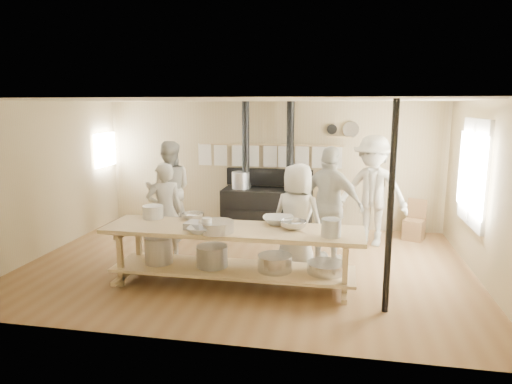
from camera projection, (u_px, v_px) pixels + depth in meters
ground at (246, 264)px, 7.35m from camera, size 7.00×7.00×0.00m
room_shell at (246, 164)px, 7.04m from camera, size 7.00×7.00×7.00m
window_right at (474, 173)px, 7.02m from camera, size 0.09×1.50×1.65m
left_opening at (105, 150)px, 9.60m from camera, size 0.00×0.90×0.90m
stove at (267, 205)px, 9.30m from camera, size 1.90×0.75×2.60m
towel_rail at (270, 153)px, 9.37m from camera, size 3.00×0.04×0.47m
back_wall_shelf at (343, 132)px, 9.06m from camera, size 0.63×0.14×0.32m
prep_table at (232, 251)px, 6.38m from camera, size 3.60×0.90×0.85m
support_post at (390, 210)px, 5.43m from camera, size 0.08×0.08×2.60m
cook_far_left at (165, 212)px, 7.47m from camera, size 0.70×0.63×1.62m
cook_left at (169, 189)px, 8.75m from camera, size 1.08×0.95×1.86m
cook_center at (297, 219)px, 6.86m from camera, size 0.95×0.78×1.68m
cook_right at (330, 206)px, 7.23m from camera, size 1.21×0.86×1.90m
cook_by_window at (372, 191)px, 8.22m from camera, size 1.46×1.12×2.00m
chair at (414, 228)px, 8.68m from camera, size 0.47×0.47×0.77m
bowl_white_a at (201, 230)px, 6.06m from camera, size 0.36×0.36×0.09m
bowl_steel_a at (193, 217)px, 6.75m from camera, size 0.42×0.42×0.10m
bowl_white_b at (278, 220)px, 6.52m from camera, size 0.50×0.50×0.11m
bowl_steel_b at (293, 225)px, 6.25m from camera, size 0.46×0.46×0.12m
roasting_pan at (201, 225)px, 6.27m from camera, size 0.44×0.31×0.09m
mixing_bowl_large at (216, 227)px, 6.09m from camera, size 0.48×0.48×0.15m
bucket_galv at (331, 228)px, 5.88m from camera, size 0.30×0.30×0.23m
deep_bowl_enamel at (153, 212)px, 6.84m from camera, size 0.31×0.31×0.19m
pitcher at (207, 226)px, 6.03m from camera, size 0.17×0.17×0.21m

